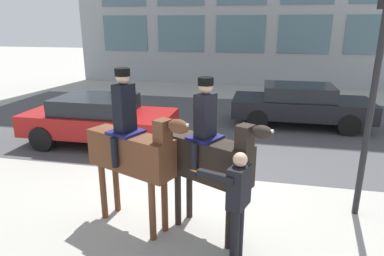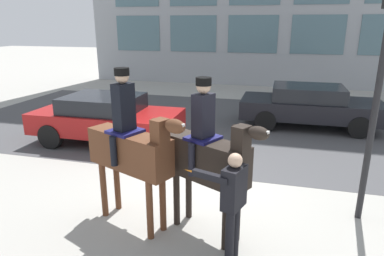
# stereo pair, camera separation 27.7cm
# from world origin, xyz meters

# --- Properties ---
(ground_plane) EXTENTS (80.00, 80.00, 0.00)m
(ground_plane) POSITION_xyz_m (0.00, 0.00, 0.00)
(ground_plane) COLOR #9E9B93
(road_surface) EXTENTS (18.97, 8.50, 0.01)m
(road_surface) POSITION_xyz_m (0.00, 4.75, 0.00)
(road_surface) COLOR #444447
(road_surface) RESTS_ON ground_plane
(mounted_horse_lead) EXTENTS (1.94, 1.06, 2.71)m
(mounted_horse_lead) POSITION_xyz_m (-0.63, -1.68, 1.41)
(mounted_horse_lead) COLOR #59331E
(mounted_horse_lead) RESTS_ON ground_plane
(mounted_horse_companion) EXTENTS (1.74, 1.10, 2.60)m
(mounted_horse_companion) POSITION_xyz_m (0.66, -1.64, 1.37)
(mounted_horse_companion) COLOR black
(mounted_horse_companion) RESTS_ON ground_plane
(pedestrian_bystander) EXTENTS (0.91, 0.45, 1.71)m
(pedestrian_bystander) POSITION_xyz_m (1.15, -2.29, 1.01)
(pedestrian_bystander) COLOR black
(pedestrian_bystander) RESTS_ON ground_plane
(street_car_near_lane) EXTENTS (4.20, 2.00, 1.39)m
(street_car_near_lane) POSITION_xyz_m (-3.16, 2.11, 0.75)
(street_car_near_lane) COLOR maroon
(street_car_near_lane) RESTS_ON ground_plane
(street_car_far_lane) EXTENTS (4.53, 2.02, 1.40)m
(street_car_far_lane) POSITION_xyz_m (2.66, 5.27, 0.75)
(street_car_far_lane) COLOR black
(street_car_far_lane) RESTS_ON ground_plane
(traffic_light) EXTENTS (0.24, 0.29, 4.30)m
(traffic_light) POSITION_xyz_m (3.21, -0.51, 2.86)
(traffic_light) COLOR black
(traffic_light) RESTS_ON ground_plane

